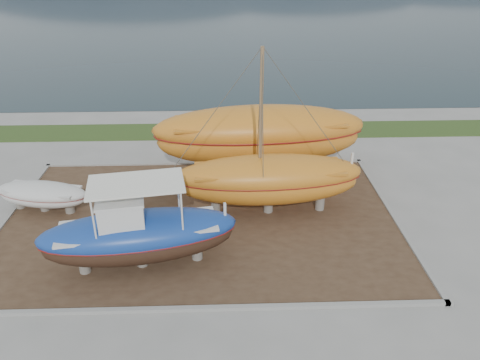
{
  "coord_description": "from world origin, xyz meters",
  "views": [
    {
      "loc": [
        1.19,
        -14.82,
        11.64
      ],
      "look_at": [
        1.84,
        4.0,
        2.06
      ],
      "focal_mm": 35.0,
      "sensor_mm": 36.0,
      "label": 1
    }
  ],
  "objects_px": {
    "orange_sailboat": "(270,136)",
    "orange_bare_hull": "(259,142)",
    "blue_caique": "(138,226)",
    "white_dinghy": "(43,197)"
  },
  "relations": [
    {
      "from": "orange_sailboat",
      "to": "orange_bare_hull",
      "type": "height_order",
      "value": "orange_sailboat"
    },
    {
      "from": "blue_caique",
      "to": "orange_bare_hull",
      "type": "relative_size",
      "value": 0.67
    },
    {
      "from": "white_dinghy",
      "to": "orange_sailboat",
      "type": "bearing_deg",
      "value": 9.3
    },
    {
      "from": "white_dinghy",
      "to": "orange_bare_hull",
      "type": "relative_size",
      "value": 0.39
    },
    {
      "from": "orange_sailboat",
      "to": "white_dinghy",
      "type": "bearing_deg",
      "value": 174.27
    },
    {
      "from": "blue_caique",
      "to": "white_dinghy",
      "type": "relative_size",
      "value": 1.69
    },
    {
      "from": "blue_caique",
      "to": "white_dinghy",
      "type": "bearing_deg",
      "value": 130.43
    },
    {
      "from": "orange_sailboat",
      "to": "orange_bare_hull",
      "type": "relative_size",
      "value": 0.76
    },
    {
      "from": "orange_sailboat",
      "to": "orange_bare_hull",
      "type": "bearing_deg",
      "value": 89.21
    },
    {
      "from": "white_dinghy",
      "to": "orange_sailboat",
      "type": "distance_m",
      "value": 11.29
    }
  ]
}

